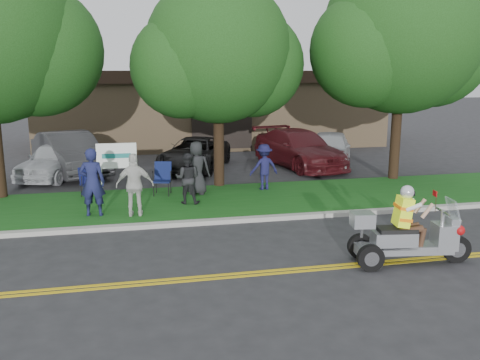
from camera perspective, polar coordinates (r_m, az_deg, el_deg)
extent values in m
plane|color=#28282B|center=(10.83, 1.65, -9.44)|extent=(120.00, 120.00, 0.00)
cube|color=gold|center=(10.31, 2.44, -10.57)|extent=(60.00, 0.10, 0.01)
cube|color=gold|center=(10.45, 2.21, -10.24)|extent=(60.00, 0.10, 0.01)
cube|color=#A8A89E|center=(13.63, -1.42, -4.59)|extent=(60.00, 0.25, 0.12)
cube|color=#165316|center=(15.67, -2.90, -2.39)|extent=(60.00, 4.00, 0.10)
cube|color=#9E7F5B|center=(29.18, -3.49, 8.23)|extent=(18.00, 8.00, 4.00)
cube|color=black|center=(25.12, -2.09, 11.49)|extent=(18.00, 0.30, 0.60)
sphere|color=#193F12|center=(17.30, -21.87, 13.32)|extent=(4.05, 4.05, 4.05)
cylinder|color=#332114|center=(17.32, -2.42, 5.90)|extent=(0.36, 0.36, 4.20)
sphere|color=#193F12|center=(17.23, -2.49, 14.35)|extent=(4.80, 4.80, 4.80)
sphere|color=#193F12|center=(17.76, 1.27, 12.84)|extent=(3.60, 3.60, 3.60)
sphere|color=#193F12|center=(16.86, -6.48, 12.55)|extent=(3.36, 3.36, 3.36)
cylinder|color=#332114|center=(19.31, 17.20, 6.85)|extent=(0.36, 0.36, 4.76)
sphere|color=#193F12|center=(19.28, 17.76, 15.42)|extent=(5.60, 5.60, 5.60)
sphere|color=#193F12|center=(20.23, 20.77, 13.59)|extent=(4.20, 4.20, 4.20)
sphere|color=#193F12|center=(18.43, 14.05, 13.95)|extent=(3.92, 3.92, 3.92)
cylinder|color=silver|center=(16.75, -15.26, -0.11)|extent=(0.06, 0.06, 1.10)
cylinder|color=silver|center=(16.73, -11.85, 0.04)|extent=(0.06, 0.06, 1.10)
cube|color=white|center=(16.59, -13.69, 2.67)|extent=(1.25, 0.06, 0.80)
cylinder|color=black|center=(11.77, 23.14, -7.13)|extent=(0.60, 0.22, 0.59)
cylinder|color=black|center=(10.73, 14.46, -8.48)|extent=(0.57, 0.23, 0.55)
cylinder|color=black|center=(11.36, 13.36, -7.25)|extent=(0.57, 0.23, 0.55)
cube|color=#A5A8AE|center=(11.32, 18.22, -7.30)|extent=(1.91, 0.72, 0.18)
cube|color=#A5A8AE|center=(11.15, 16.87, -6.39)|extent=(0.94, 0.58, 0.34)
cube|color=black|center=(11.10, 17.18, -5.36)|extent=(0.84, 0.53, 0.10)
cube|color=#A5A8AE|center=(11.55, 21.95, -5.85)|extent=(0.51, 0.53, 0.54)
cube|color=silver|center=(11.46, 22.80, -3.09)|extent=(0.25, 0.48, 0.48)
cube|color=#A5A8AE|center=(10.80, 13.58, -4.34)|extent=(0.50, 0.47, 0.29)
sphere|color=#B20C0F|center=(11.48, 23.33, -5.15)|extent=(0.22, 0.22, 0.22)
cube|color=#DEFF1A|center=(11.03, 17.83, -3.39)|extent=(0.39, 0.44, 0.64)
sphere|color=silver|center=(10.96, 18.26, -1.29)|extent=(0.29, 0.29, 0.29)
cylinder|color=black|center=(16.22, -9.68, -1.07)|extent=(0.03, 0.03, 0.43)
cylinder|color=black|center=(16.14, -8.02, -1.09)|extent=(0.03, 0.03, 0.43)
cylinder|color=black|center=(16.63, -9.40, -0.73)|extent=(0.03, 0.03, 0.43)
cylinder|color=black|center=(16.55, -7.79, -0.74)|extent=(0.03, 0.03, 0.43)
cube|color=#0F1846|center=(16.33, -8.75, -0.13)|extent=(0.64, 0.61, 0.04)
cube|color=#0F1846|center=(16.50, -8.64, 1.05)|extent=(0.57, 0.28, 0.59)
cylinder|color=black|center=(16.32, -16.85, -1.42)|extent=(0.03, 0.03, 0.39)
cylinder|color=black|center=(16.50, -15.50, -1.20)|extent=(0.03, 0.03, 0.39)
cylinder|color=black|center=(16.67, -17.41, -1.18)|extent=(0.03, 0.03, 0.39)
cylinder|color=black|center=(16.84, -16.08, -0.96)|extent=(0.03, 0.03, 0.39)
cube|color=#0E1242|center=(16.54, -16.50, -0.50)|extent=(0.64, 0.63, 0.04)
cube|color=#0E1242|center=(16.68, -16.87, 0.52)|extent=(0.50, 0.36, 0.53)
imported|color=#191D48|center=(14.30, -16.25, -0.23)|extent=(0.73, 0.53, 1.87)
imported|color=black|center=(15.13, -5.93, 0.20)|extent=(0.88, 0.77, 1.53)
imported|color=silver|center=(14.02, -11.72, -0.54)|extent=(1.04, 0.50, 1.72)
imported|color=#181742|center=(16.86, 2.71, 1.49)|extent=(1.06, 0.71, 1.52)
imported|color=black|center=(16.21, -4.89, 1.36)|extent=(0.96, 0.77, 1.71)
imported|color=silver|center=(20.44, -19.95, 2.15)|extent=(2.95, 4.37, 1.38)
imported|color=#2C2C2F|center=(21.01, -18.57, 2.86)|extent=(3.57, 5.27, 1.64)
imported|color=black|center=(20.97, -5.11, 2.95)|extent=(3.84, 5.13, 1.30)
imported|color=#481015|center=(21.61, 6.65, 3.53)|extent=(3.29, 5.69, 1.55)
imported|color=#B3B6BB|center=(21.99, 9.99, 3.48)|extent=(3.40, 4.68, 1.48)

